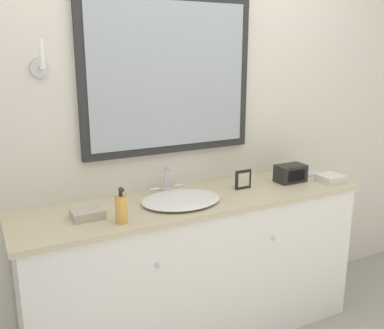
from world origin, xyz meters
The scene contains 9 objects.
wall_back centered at (0.00, 0.56, 1.28)m, with size 8.00×0.18×2.55m.
vanity_counter centered at (0.00, 0.27, 0.45)m, with size 2.04×0.52×0.90m.
sink_basin centered at (-0.12, 0.26, 0.91)m, with size 0.45×0.40×0.16m.
soap_bottle centered at (-0.50, 0.12, 0.97)m, with size 0.06×0.06×0.18m.
appliance_box centered at (0.67, 0.28, 0.95)m, with size 0.19×0.12×0.11m.
picture_frame centered at (0.32, 0.30, 0.95)m, with size 0.11×0.01×0.12m.
hand_towel_near_sink centered at (-0.63, 0.26, 0.92)m, with size 0.16×0.13×0.04m.
hand_towel_far_corner centered at (0.90, 0.16, 0.92)m, with size 0.15×0.14×0.05m.
metal_tray centered at (0.88, 0.36, 0.90)m, with size 0.17×0.10×0.01m.
Camera 1 is at (-1.09, -1.74, 1.69)m, focal length 40.00 mm.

